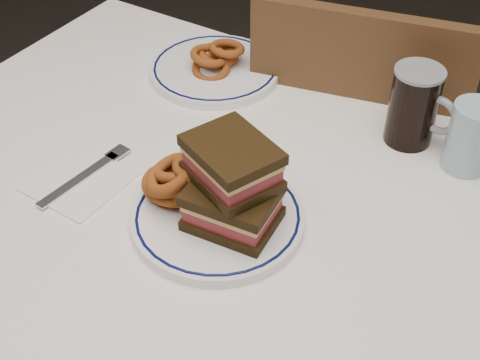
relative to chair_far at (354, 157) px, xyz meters
The scene contains 11 objects.
dining_table 0.50m from the chair_far, 92.31° to the right, with size 1.27×0.87×0.75m.
chair_far is the anchor object (origin of this frame).
main_plate 0.61m from the chair_far, 91.03° to the right, with size 0.27×0.27×0.02m.
reuben_sandwich 0.64m from the chair_far, 88.49° to the right, with size 0.16×0.15×0.13m.
onion_rings_main 0.64m from the chair_far, 98.63° to the right, with size 0.13×0.11×0.11m.
ketchup_ramekin 0.56m from the chair_far, 95.67° to the right, with size 0.06×0.06×0.04m.
beer_mug 0.41m from the chair_far, 50.35° to the right, with size 0.13×0.09×0.14m.
water_glass 0.46m from the chair_far, 38.91° to the right, with size 0.08×0.08×0.12m, color #98B6C5.
far_plate 0.41m from the chair_far, 141.62° to the right, with size 0.26×0.26×0.02m.
onion_rings_far 0.43m from the chair_far, 141.71° to the right, with size 0.10×0.12×0.07m.
napkin_fork 0.69m from the chair_far, 113.43° to the right, with size 0.15×0.19×0.01m.
Camera 1 is at (0.43, -0.68, 1.48)m, focal length 50.00 mm.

